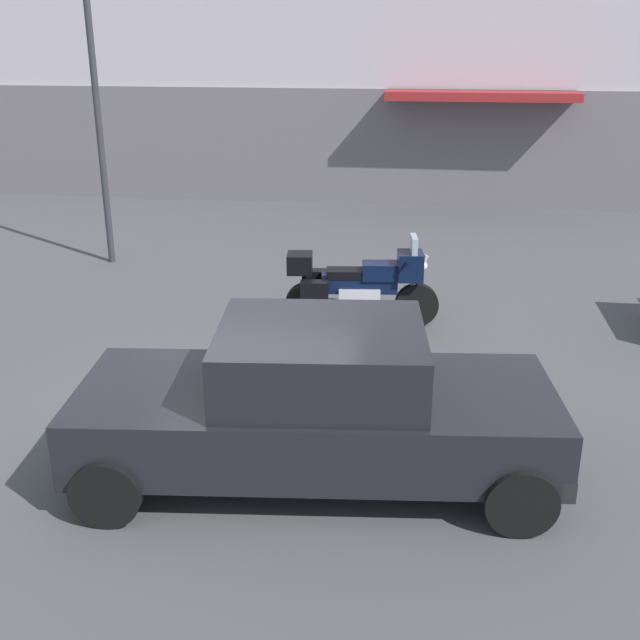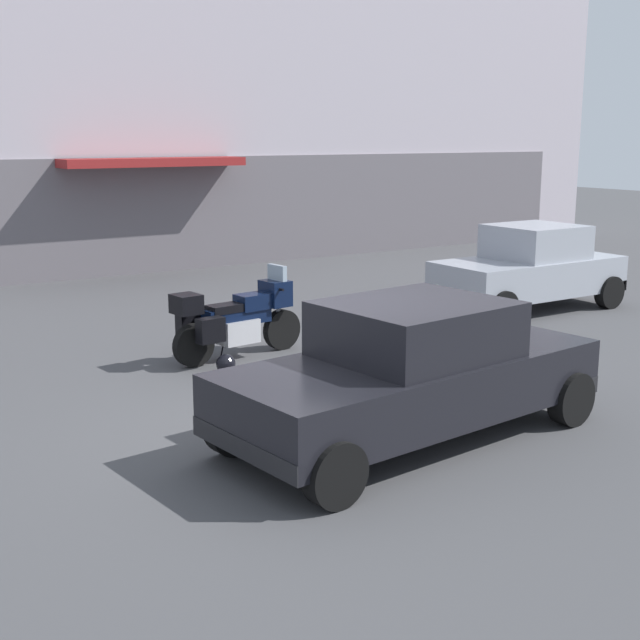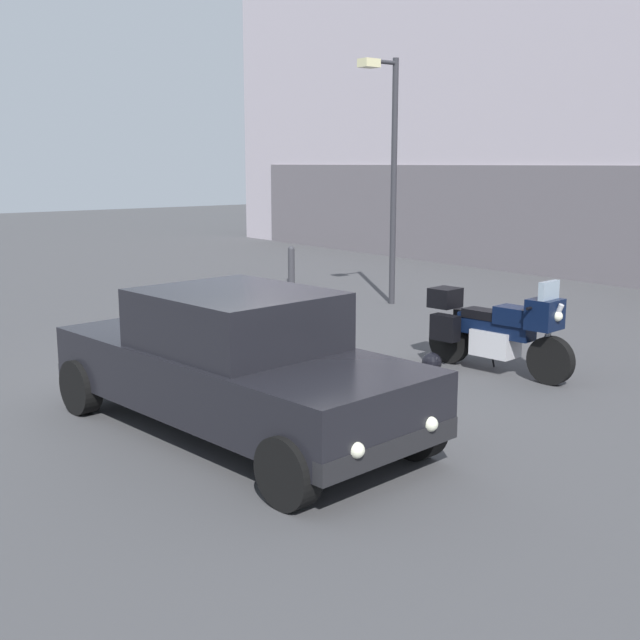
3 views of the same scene
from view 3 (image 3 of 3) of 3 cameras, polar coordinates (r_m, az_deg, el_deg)
name	(u,v)px [view 3 (image 3 of 3)]	position (r m, az deg, el deg)	size (l,w,h in m)	color
ground_plane	(248,399)	(9.91, -5.15, -5.66)	(80.00, 80.00, 0.00)	#424244
motorcycle	(496,329)	(11.25, 12.40, -0.60)	(2.26, 0.86, 1.36)	black
helmet	(432,362)	(11.21, 7.97, -3.01)	(0.28, 0.28, 0.28)	black
car_sedan_far	(235,363)	(8.48, -6.10, -3.08)	(4.70, 2.32, 1.56)	black
streetlamp_curbside	(389,158)	(16.27, 4.93, 11.44)	(0.28, 0.94, 4.87)	#2D2D33
bollard_curbside	(291,264)	(19.15, -2.06, 4.01)	(0.16, 0.16, 0.92)	#333338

